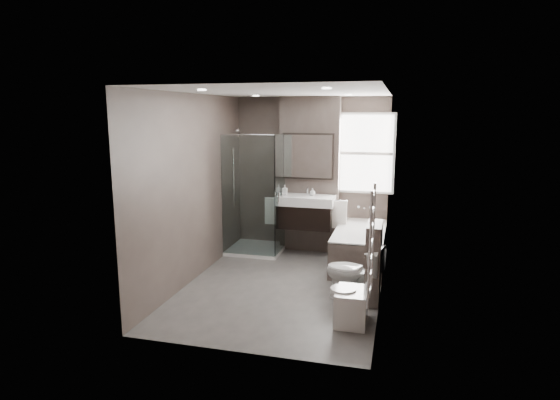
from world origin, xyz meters
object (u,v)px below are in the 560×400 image
(bathtub, at_px, (360,246))
(vanity, at_px, (305,211))
(bidet, at_px, (351,306))
(toilet, at_px, (353,272))

(bathtub, bearing_deg, vanity, 160.63)
(vanity, height_order, bidet, vanity)
(bathtub, bearing_deg, toilet, -88.14)
(vanity, distance_m, toilet, 2.00)
(bidet, bearing_deg, vanity, 113.08)
(bidet, bearing_deg, bathtub, 92.49)
(vanity, xyz_separation_m, toilet, (0.97, -1.71, -0.38))
(vanity, relative_size, bidet, 1.89)
(bidet, bearing_deg, toilet, 93.81)
(vanity, relative_size, bathtub, 0.59)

